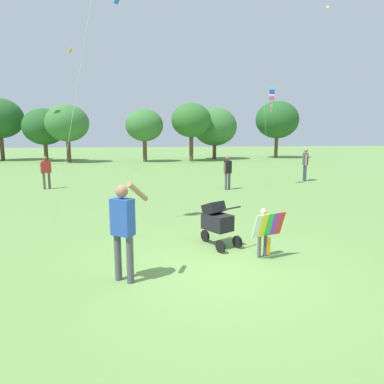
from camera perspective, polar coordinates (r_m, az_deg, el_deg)
name	(u,v)px	position (r m, az deg, el deg)	size (l,w,h in m)	color
ground_plane	(219,268)	(6.75, 4.44, -12.38)	(120.00, 120.00, 0.00)	#668E47
treeline_distant	(127,123)	(33.65, -10.76, 11.13)	(34.13, 6.93, 5.83)	brown
child_with_butterfly_kite	(264,228)	(7.22, 11.84, -5.84)	(0.74, 0.47, 1.03)	#4C4C51
person_adult_flyer	(123,224)	(5.96, -11.32, -5.21)	(0.68, 0.46, 1.77)	#4C4C51
stroller	(217,220)	(7.82, 4.11, -4.61)	(0.86, 1.08, 1.03)	black
kite_orange_delta	(272,95)	(17.03, 13.05, 15.36)	(2.00, 4.15, 4.65)	blue
person_red_shirt	(305,162)	(19.50, 18.20, 4.77)	(0.33, 0.55, 1.76)	#33384C
person_sitting_far	(228,170)	(15.72, 5.93, 3.65)	(0.41, 0.36, 1.53)	#4C4C51
person_couple_left	(46,170)	(17.18, -22.97, 3.40)	(0.42, 0.34, 1.51)	#4C4C51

